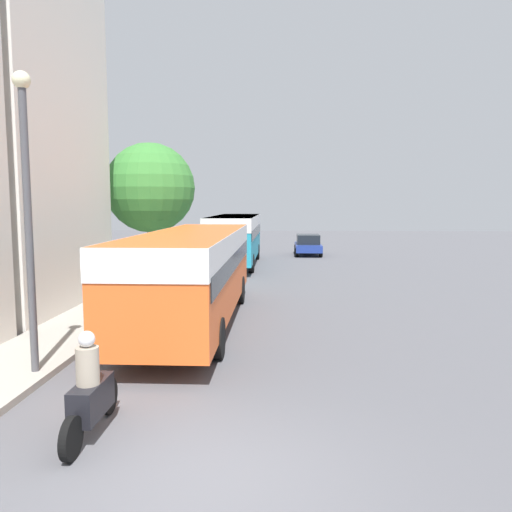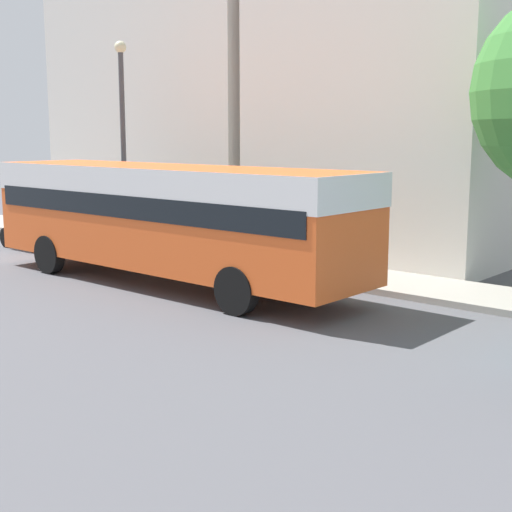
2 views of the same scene
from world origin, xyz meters
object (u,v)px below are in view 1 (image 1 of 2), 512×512
object	(u,v)px
car_crossing	(308,244)
pedestrian_walking_away	(184,243)
bus_following	(235,233)
motorcycle_behind_lead	(90,394)
bus_lead	(193,264)

from	to	relation	value
car_crossing	pedestrian_walking_away	world-z (taller)	pedestrian_walking_away
bus_following	car_crossing	distance (m)	7.64
bus_following	pedestrian_walking_away	distance (m)	4.52
motorcycle_behind_lead	car_crossing	size ratio (longest dim) A/B	0.58
bus_lead	bus_following	bearing A→B (deg)	90.23
bus_lead	car_crossing	distance (m)	21.11
bus_lead	pedestrian_walking_away	distance (m)	17.63
car_crossing	pedestrian_walking_away	distance (m)	8.90
motorcycle_behind_lead	bus_following	bearing A→B (deg)	89.19
bus_lead	motorcycle_behind_lead	bearing A→B (deg)	-92.86
motorcycle_behind_lead	car_crossing	bearing A→B (deg)	79.96
motorcycle_behind_lead	pedestrian_walking_away	world-z (taller)	pedestrian_walking_away
pedestrian_walking_away	motorcycle_behind_lead	bearing A→B (deg)	-82.38
bus_following	pedestrian_walking_away	bearing A→B (deg)	144.01
bus_lead	bus_following	distance (m)	14.61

